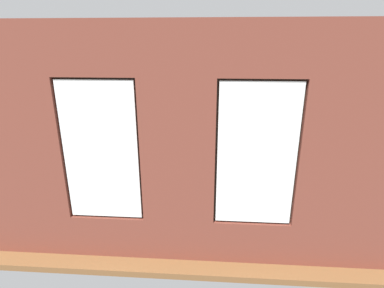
% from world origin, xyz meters
% --- Properties ---
extents(ground_plane, '(6.95, 5.52, 0.10)m').
position_xyz_m(ground_plane, '(0.00, 0.00, -0.05)').
color(ground_plane, brown).
extents(brick_wall_with_windows, '(6.35, 0.30, 3.39)m').
position_xyz_m(brick_wall_with_windows, '(-0.00, 2.38, 1.68)').
color(brick_wall_with_windows, brown).
rests_on(brick_wall_with_windows, ground_plane).
extents(white_wall_right, '(0.10, 4.52, 3.39)m').
position_xyz_m(white_wall_right, '(3.12, 0.20, 1.70)').
color(white_wall_right, silver).
rests_on(white_wall_right, ground_plane).
extents(couch_by_window, '(1.90, 0.87, 0.80)m').
position_xyz_m(couch_by_window, '(0.03, 1.73, 0.33)').
color(couch_by_window, black).
rests_on(couch_by_window, ground_plane).
extents(couch_left, '(1.03, 2.13, 0.80)m').
position_xyz_m(couch_left, '(-2.47, 0.33, 0.33)').
color(couch_left, black).
rests_on(couch_left, ground_plane).
extents(coffee_table, '(1.26, 0.89, 0.45)m').
position_xyz_m(coffee_table, '(-0.19, -0.32, 0.39)').
color(coffee_table, '#A87547').
rests_on(coffee_table, ground_plane).
extents(cup_ceramic, '(0.07, 0.07, 0.09)m').
position_xyz_m(cup_ceramic, '(-0.19, -0.32, 0.49)').
color(cup_ceramic, silver).
rests_on(cup_ceramic, coffee_table).
extents(table_plant_small, '(0.11, 0.11, 0.18)m').
position_xyz_m(table_plant_small, '(-0.03, -0.43, 0.54)').
color(table_plant_small, brown).
rests_on(table_plant_small, coffee_table).
extents(remote_black, '(0.11, 0.18, 0.02)m').
position_xyz_m(remote_black, '(-0.28, -0.18, 0.46)').
color(remote_black, black).
rests_on(remote_black, coffee_table).
extents(media_console, '(1.12, 0.42, 0.46)m').
position_xyz_m(media_console, '(2.82, -0.18, 0.23)').
color(media_console, black).
rests_on(media_console, ground_plane).
extents(tv_flatscreen, '(1.01, 0.20, 0.72)m').
position_xyz_m(tv_flatscreen, '(2.82, -0.18, 0.82)').
color(tv_flatscreen, black).
rests_on(tv_flatscreen, media_console).
extents(papasan_chair, '(1.02, 1.02, 0.66)m').
position_xyz_m(papasan_chair, '(0.41, -1.37, 0.43)').
color(papasan_chair, olive).
rests_on(papasan_chair, ground_plane).
extents(potted_plant_near_tv, '(1.07, 1.16, 1.38)m').
position_xyz_m(potted_plant_near_tv, '(2.26, 0.83, 0.71)').
color(potted_plant_near_tv, '#9E5638').
rests_on(potted_plant_near_tv, ground_plane).
extents(potted_plant_corner_far_left, '(0.95, 0.90, 1.35)m').
position_xyz_m(potted_plant_corner_far_left, '(-2.62, 1.83, 0.72)').
color(potted_plant_corner_far_left, brown).
rests_on(potted_plant_corner_far_left, ground_plane).
extents(potted_plant_corner_near_left, '(0.42, 0.42, 0.82)m').
position_xyz_m(potted_plant_corner_near_left, '(-2.62, -1.76, 0.53)').
color(potted_plant_corner_near_left, '#47423D').
rests_on(potted_plant_corner_near_left, ground_plane).
extents(potted_plant_beside_window_right, '(0.63, 0.69, 1.31)m').
position_xyz_m(potted_plant_beside_window_right, '(1.54, 1.83, 0.60)').
color(potted_plant_beside_window_right, gray).
rests_on(potted_plant_beside_window_right, ground_plane).
extents(potted_plant_foreground_right, '(0.57, 0.57, 0.90)m').
position_xyz_m(potted_plant_foreground_right, '(2.52, -1.71, 0.58)').
color(potted_plant_foreground_right, beige).
rests_on(potted_plant_foreground_right, ground_plane).
extents(potted_plant_between_couches, '(0.93, 0.94, 1.40)m').
position_xyz_m(potted_plant_between_couches, '(-1.38, 1.68, 0.84)').
color(potted_plant_between_couches, gray).
rests_on(potted_plant_between_couches, ground_plane).
extents(potted_plant_by_left_couch, '(0.28, 0.28, 0.56)m').
position_xyz_m(potted_plant_by_left_couch, '(-2.07, -1.16, 0.37)').
color(potted_plant_by_left_couch, brown).
rests_on(potted_plant_by_left_couch, ground_plane).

